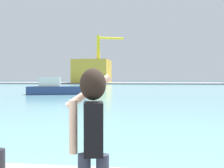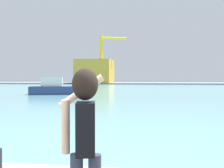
# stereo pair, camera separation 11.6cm
# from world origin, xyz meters

# --- Properties ---
(ground_plane) EXTENTS (220.00, 220.00, 0.00)m
(ground_plane) POSITION_xyz_m (0.00, 50.00, 0.00)
(ground_plane) COLOR #334751
(harbor_water) EXTENTS (140.00, 100.00, 0.02)m
(harbor_water) POSITION_xyz_m (0.00, 52.00, 0.01)
(harbor_water) COLOR #6BA8B2
(harbor_water) RESTS_ON ground_plane
(far_shore_dock) EXTENTS (140.00, 20.00, 0.38)m
(far_shore_dock) POSITION_xyz_m (0.00, 92.00, 0.19)
(far_shore_dock) COLOR gray
(far_shore_dock) RESTS_ON ground_plane
(person_photographer) EXTENTS (0.53, 0.54, 1.74)m
(person_photographer) POSITION_xyz_m (0.52, -0.16, 1.66)
(person_photographer) COLOR #2D3342
(person_photographer) RESTS_ON quay_promenade
(boat_moored) EXTENTS (7.70, 4.02, 2.22)m
(boat_moored) POSITION_xyz_m (-10.64, 31.98, 0.79)
(boat_moored) COLOR navy
(boat_moored) RESTS_ON harbor_water
(warehouse_left) EXTENTS (11.00, 11.88, 7.32)m
(warehouse_left) POSITION_xyz_m (-17.20, 88.06, 4.04)
(warehouse_left) COLOR gold
(warehouse_left) RESTS_ON far_shore_dock
(port_crane) EXTENTS (8.34, 3.63, 15.07)m
(port_crane) POSITION_xyz_m (-14.26, 87.73, 9.33)
(port_crane) COLOR yellow
(port_crane) RESTS_ON far_shore_dock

